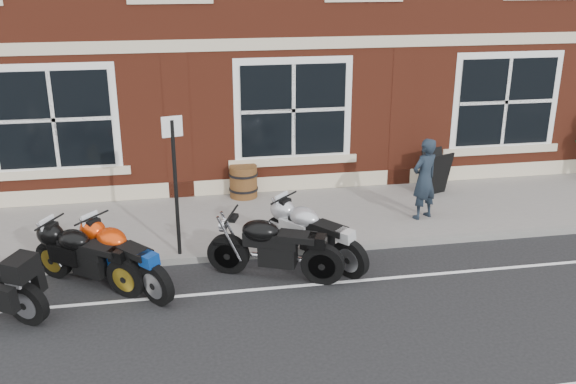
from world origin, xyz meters
name	(u,v)px	position (x,y,z in m)	size (l,w,h in m)	color
ground	(253,296)	(0.00, 0.00, 0.00)	(80.00, 80.00, 0.00)	black
sidewalk	(234,222)	(0.00, 3.00, 0.06)	(30.00, 3.00, 0.12)	slate
kerb	(243,255)	(0.00, 1.42, 0.06)	(30.00, 0.16, 0.12)	slate
moto_sport_red	(124,254)	(-1.99, 0.68, 0.58)	(1.55, 1.83, 1.02)	black
moto_sport_black	(87,254)	(-2.59, 0.84, 0.57)	(1.85, 1.41, 0.99)	black
moto_sport_silver	(315,232)	(1.22, 1.04, 0.58)	(1.45, 1.89, 1.01)	black
moto_naked_black	(272,244)	(0.41, 0.59, 0.60)	(2.19, 1.09, 1.05)	black
pedestrian_left	(424,179)	(3.76, 2.41, 0.95)	(0.60, 0.40, 1.66)	black
a_board_sign	(436,172)	(4.61, 3.78, 0.61)	(0.59, 0.39, 0.98)	black
barrel_planter	(243,181)	(0.35, 4.30, 0.47)	(0.64, 0.64, 0.71)	#482613
parking_sign	(175,177)	(-1.11, 1.55, 1.56)	(0.35, 0.11, 2.49)	black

